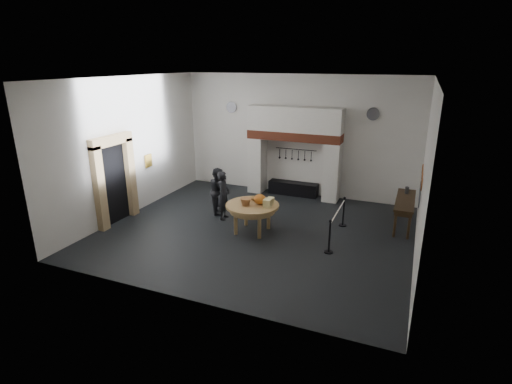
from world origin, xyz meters
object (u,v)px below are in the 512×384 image
at_px(side_table, 405,200).
at_px(barrier_post_far, 344,212).
at_px(visitor_far, 218,191).
at_px(barrier_post_near, 330,237).
at_px(iron_range, 293,188).
at_px(visitor_near, 224,195).
at_px(work_table, 252,205).

xyz_separation_m(side_table, barrier_post_far, (-1.74, -0.66, -0.42)).
xyz_separation_m(visitor_far, side_table, (5.87, 1.14, 0.08)).
bearing_deg(barrier_post_near, iron_range, 118.52).
xyz_separation_m(iron_range, visitor_near, (-1.37, -3.22, 0.55)).
height_order(work_table, side_table, side_table).
distance_m(work_table, side_table, 4.72).
xyz_separation_m(iron_range, barrier_post_near, (2.36, -4.34, 0.20)).
distance_m(iron_range, work_table, 3.87).
height_order(visitor_far, side_table, visitor_far).
bearing_deg(side_table, barrier_post_far, -159.23).
relative_size(iron_range, barrier_post_far, 2.11).
relative_size(iron_range, side_table, 0.86).
distance_m(visitor_near, side_table, 5.68).
bearing_deg(work_table, visitor_near, 154.36).
height_order(work_table, barrier_post_far, barrier_post_far).
height_order(iron_range, barrier_post_near, barrier_post_near).
relative_size(work_table, side_table, 0.73).
bearing_deg(work_table, barrier_post_near, -11.78).
bearing_deg(barrier_post_near, work_table, 168.22).
xyz_separation_m(visitor_near, side_table, (5.47, 1.54, 0.07)).
relative_size(iron_range, work_table, 1.19).
distance_m(work_table, visitor_far, 1.94).
bearing_deg(visitor_near, iron_range, -31.36).
distance_m(work_table, barrier_post_far, 2.90).
xyz_separation_m(iron_range, work_table, (-0.10, -3.82, 0.59)).
distance_m(iron_range, visitor_far, 3.37).
distance_m(work_table, barrier_post_near, 2.54).
bearing_deg(side_table, visitor_far, -168.98).
relative_size(iron_range, visitor_far, 1.20).
bearing_deg(iron_range, barrier_post_far, -44.75).
bearing_deg(visitor_near, visitor_far, 36.65).
bearing_deg(barrier_post_near, visitor_near, 163.27).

